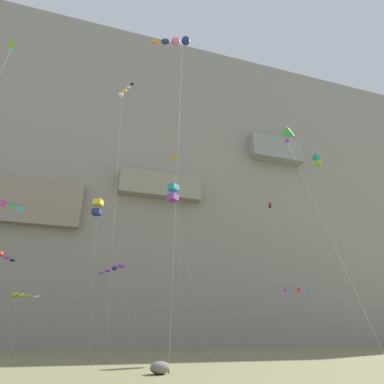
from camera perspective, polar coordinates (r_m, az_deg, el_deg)
The scene contains 15 objects.
cliff_face at distance 82.64m, azimuth -7.64°, elevation 1.20°, with size 180.00×31.51×76.32m.
boulder_mid_field at distance 19.32m, azimuth -5.97°, elevation -29.65°, with size 1.58×1.59×0.64m.
kite_windsock_upper_mid at distance 35.28m, azimuth -14.10°, elevation -13.55°, with size 4.63×4.14×8.98m.
kite_windsock_high_center at distance 43.95m, azimuth -12.47°, elevation 17.61°, with size 2.02×6.38×31.72m.
kite_windsock_mid_right at distance 55.24m, azimuth 14.27°, elevation -2.50°, with size 2.48×4.89×22.87m.
kite_windsock_far_right at distance 34.22m, azimuth -2.91°, elevation 26.10°, with size 3.94×2.42×29.09m.
kite_windsock_high_right at distance 43.90m, azimuth -29.07°, elevation -16.40°, with size 3.88×3.24×6.75m.
kite_box_low_left at distance 52.13m, azimuth 22.18°, elevation 5.38°, with size 3.42×4.75×27.63m.
kite_box_near_cliff at distance 35.46m, azimuth -3.51°, elevation -0.16°, with size 3.51×4.18×17.82m.
kite_delta_low_right at distance 23.40m, azimuth 16.82°, elevation 7.96°, with size 2.40×4.18×14.92m.
kite_windsock_high_left at distance 30.95m, azimuth -32.09°, elevation -9.72°, with size 2.01×3.95×8.56m.
kite_box_upper_left at distance 33.38m, azimuth -17.11°, elevation -2.78°, with size 1.61×2.43×14.80m.
kite_banner_low_center at distance 52.47m, azimuth 19.04°, elevation -17.13°, with size 3.98×6.27×8.54m.
kite_delta_upper_right at distance 52.93m, azimuth -3.17°, elevation 4.15°, with size 2.03×3.65×29.33m.
kite_delta_far_left at distance 35.66m, azimuth -31.13°, elevation 19.21°, with size 1.97×6.05×27.63m.
Camera 1 is at (-10.19, -5.98, 1.91)m, focal length 28.77 mm.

